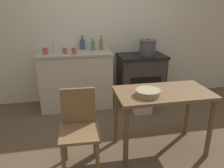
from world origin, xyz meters
The scene contains 16 objects.
ground_plane centered at (0.00, 0.00, 0.00)m, with size 14.00×14.00×0.00m, color brown.
wall_back centered at (0.00, 1.58, 1.27)m, with size 8.00×0.07×2.55m.
counter_cabinet centered at (-0.48, 1.26, 0.48)m, with size 1.20×0.60×0.95m.
stove centered at (0.68, 1.27, 0.43)m, with size 0.82×0.59×0.85m.
work_table centered at (0.44, -0.20, 0.63)m, with size 1.07×0.58×0.76m.
chair centered at (-0.52, -0.31, 0.47)m, with size 0.42×0.42×0.86m.
flour_sack centered at (0.55, 0.76, 0.17)m, with size 0.29×0.20×0.35m, color beige.
stock_pot centered at (0.77, 1.25, 0.98)m, with size 0.29×0.29×0.28m.
mixing_bowl_large centered at (0.23, -0.28, 0.79)m, with size 0.27×0.27×0.06m.
bottle_far_left centered at (-0.78, 1.36, 1.06)m, with size 0.06×0.06×0.29m.
bottle_left centered at (-0.17, 1.35, 1.03)m, with size 0.07×0.07×0.20m.
bottle_mid_left centered at (-0.33, 1.47, 1.04)m, with size 0.08×0.08×0.23m.
bottle_center_left centered at (-0.02, 1.39, 1.04)m, with size 0.06×0.06×0.24m.
cup_center centered at (-0.49, 1.09, 1.00)m, with size 0.07×0.07×0.10m, color #B74C42.
cup_center_right centered at (-0.63, 1.17, 0.99)m, with size 0.07×0.07×0.09m, color #B74C42.
cup_mid_right centered at (-0.93, 1.18, 1.00)m, with size 0.08×0.08×0.10m, color #B74C42.
Camera 1 is at (-0.57, -2.32, 1.67)m, focal length 35.00 mm.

